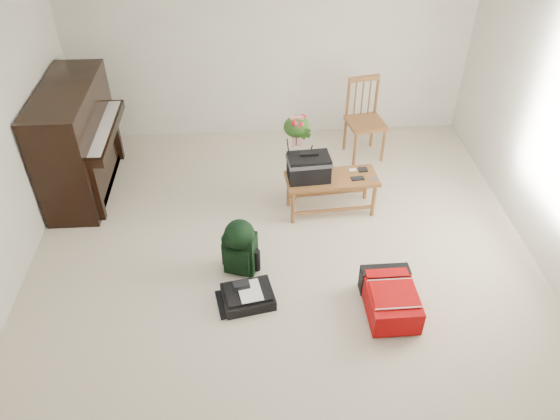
{
  "coord_description": "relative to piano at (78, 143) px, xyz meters",
  "views": [
    {
      "loc": [
        -0.28,
        -3.71,
        3.77
      ],
      "look_at": [
        -0.02,
        0.35,
        0.53
      ],
      "focal_mm": 35.0,
      "sensor_mm": 36.0,
      "label": 1
    }
  ],
  "objects": [
    {
      "name": "dining_chair",
      "position": [
        3.32,
        0.52,
        -0.12
      ],
      "size": [
        0.5,
        0.5,
        0.99
      ],
      "rotation": [
        0.0,
        0.0,
        0.18
      ],
      "color": "brown",
      "rests_on": "floor"
    },
    {
      "name": "red_suitcase",
      "position": [
        3.09,
        -2.04,
        -0.45
      ],
      "size": [
        0.45,
        0.64,
        0.27
      ],
      "rotation": [
        0.0,
        0.0,
        0.01
      ],
      "color": "#C4080A",
      "rests_on": "floor"
    },
    {
      "name": "black_duffel",
      "position": [
        1.83,
        -1.9,
        -0.53
      ],
      "size": [
        0.52,
        0.44,
        0.19
      ],
      "rotation": [
        0.0,
        0.0,
        0.19
      ],
      "color": "black",
      "rests_on": "floor"
    },
    {
      "name": "bench",
      "position": [
        2.58,
        -0.6,
        -0.07
      ],
      "size": [
        1.0,
        0.47,
        0.75
      ],
      "rotation": [
        0.0,
        0.0,
        0.08
      ],
      "color": "brown",
      "rests_on": "floor"
    },
    {
      "name": "ceiling",
      "position": [
        2.19,
        -1.6,
        1.9
      ],
      "size": [
        5.0,
        5.5,
        0.01
      ],
      "primitive_type": "cube",
      "color": "white",
      "rests_on": "wall_back"
    },
    {
      "name": "flower_stand",
      "position": [
        2.39,
        -0.41,
        -0.06
      ],
      "size": [
        0.35,
        0.35,
        1.1
      ],
      "rotation": [
        0.0,
        0.0,
        0.01
      ],
      "color": "black",
      "rests_on": "floor"
    },
    {
      "name": "floor",
      "position": [
        2.19,
        -1.6,
        -0.6
      ],
      "size": [
        5.0,
        5.5,
        0.01
      ],
      "primitive_type": "cube",
      "color": "#C3B49D",
      "rests_on": "ground"
    },
    {
      "name": "piano",
      "position": [
        0.0,
        0.0,
        0.0
      ],
      "size": [
        0.71,
        1.5,
        1.25
      ],
      "color": "black",
      "rests_on": "floor"
    },
    {
      "name": "green_backpack",
      "position": [
        1.77,
        -1.49,
        -0.27
      ],
      "size": [
        0.34,
        0.32,
        0.59
      ],
      "rotation": [
        0.0,
        0.0,
        -0.33
      ],
      "color": "black",
      "rests_on": "floor"
    },
    {
      "name": "wall_back",
      "position": [
        2.19,
        1.15,
        0.65
      ],
      "size": [
        5.0,
        0.04,
        2.5
      ],
      "primitive_type": "cube",
      "color": "beige",
      "rests_on": "floor"
    }
  ]
}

